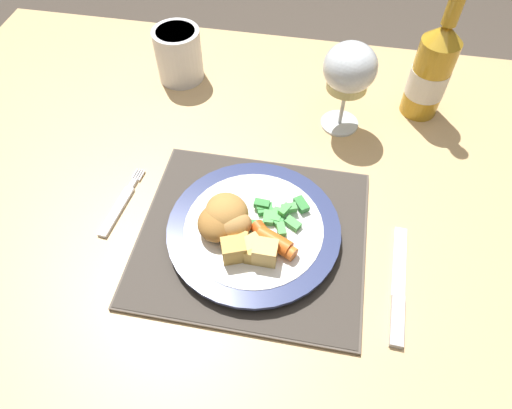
{
  "coord_description": "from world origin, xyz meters",
  "views": [
    {
      "loc": [
        0.05,
        -0.41,
        1.3
      ],
      "look_at": [
        -0.02,
        -0.03,
        0.78
      ],
      "focal_mm": 32.0,
      "sensor_mm": 36.0,
      "label": 1
    }
  ],
  "objects_px": {
    "drinking_cup": "(179,54)",
    "bottle": "(431,71)",
    "dinner_plate": "(254,230)",
    "table_knife": "(398,294)",
    "dining_table": "(271,239)",
    "wine_glass": "(349,71)",
    "fork": "(120,206)"
  },
  "relations": [
    {
      "from": "bottle",
      "to": "dining_table",
      "type": "bearing_deg",
      "value": -129.79
    },
    {
      "from": "bottle",
      "to": "drinking_cup",
      "type": "height_order",
      "value": "bottle"
    },
    {
      "from": "dining_table",
      "to": "drinking_cup",
      "type": "height_order",
      "value": "drinking_cup"
    },
    {
      "from": "dinner_plate",
      "to": "table_knife",
      "type": "relative_size",
      "value": 1.35
    },
    {
      "from": "dinner_plate",
      "to": "bottle",
      "type": "xyz_separation_m",
      "value": [
        0.24,
        0.33,
        0.07
      ]
    },
    {
      "from": "dinner_plate",
      "to": "wine_glass",
      "type": "height_order",
      "value": "wine_glass"
    },
    {
      "from": "fork",
      "to": "dinner_plate",
      "type": "bearing_deg",
      "value": -4.24
    },
    {
      "from": "fork",
      "to": "wine_glass",
      "type": "relative_size",
      "value": 0.85
    },
    {
      "from": "dinner_plate",
      "to": "bottle",
      "type": "height_order",
      "value": "bottle"
    },
    {
      "from": "fork",
      "to": "wine_glass",
      "type": "height_order",
      "value": "wine_glass"
    },
    {
      "from": "table_knife",
      "to": "drinking_cup",
      "type": "distance_m",
      "value": 0.58
    },
    {
      "from": "wine_glass",
      "to": "drinking_cup",
      "type": "distance_m",
      "value": 0.33
    },
    {
      "from": "wine_glass",
      "to": "fork",
      "type": "bearing_deg",
      "value": -142.1
    },
    {
      "from": "bottle",
      "to": "fork",
      "type": "bearing_deg",
      "value": -145.66
    },
    {
      "from": "dining_table",
      "to": "table_knife",
      "type": "distance_m",
      "value": 0.24
    },
    {
      "from": "fork",
      "to": "bottle",
      "type": "height_order",
      "value": "bottle"
    },
    {
      "from": "table_knife",
      "to": "wine_glass",
      "type": "height_order",
      "value": "wine_glass"
    },
    {
      "from": "fork",
      "to": "wine_glass",
      "type": "bearing_deg",
      "value": 37.9
    },
    {
      "from": "table_knife",
      "to": "dinner_plate",
      "type": "bearing_deg",
      "value": 164.89
    },
    {
      "from": "fork",
      "to": "bottle",
      "type": "distance_m",
      "value": 0.56
    },
    {
      "from": "dining_table",
      "to": "bottle",
      "type": "bearing_deg",
      "value": 50.21
    },
    {
      "from": "drinking_cup",
      "to": "table_knife",
      "type": "bearing_deg",
      "value": -43.91
    },
    {
      "from": "fork",
      "to": "drinking_cup",
      "type": "xyz_separation_m",
      "value": [
        0.0,
        0.33,
        0.05
      ]
    },
    {
      "from": "table_knife",
      "to": "dining_table",
      "type": "bearing_deg",
      "value": 149.2
    },
    {
      "from": "dining_table",
      "to": "drinking_cup",
      "type": "bearing_deg",
      "value": 128.23
    },
    {
      "from": "bottle",
      "to": "dinner_plate",
      "type": "bearing_deg",
      "value": -126.66
    },
    {
      "from": "fork",
      "to": "table_knife",
      "type": "xyz_separation_m",
      "value": [
        0.42,
        -0.07,
        0.0
      ]
    },
    {
      "from": "fork",
      "to": "table_knife",
      "type": "height_order",
      "value": "table_knife"
    },
    {
      "from": "drinking_cup",
      "to": "bottle",
      "type": "bearing_deg",
      "value": -2.04
    },
    {
      "from": "dining_table",
      "to": "bottle",
      "type": "relative_size",
      "value": 5.53
    },
    {
      "from": "wine_glass",
      "to": "drinking_cup",
      "type": "height_order",
      "value": "wine_glass"
    },
    {
      "from": "table_knife",
      "to": "wine_glass",
      "type": "bearing_deg",
      "value": 107.62
    }
  ]
}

